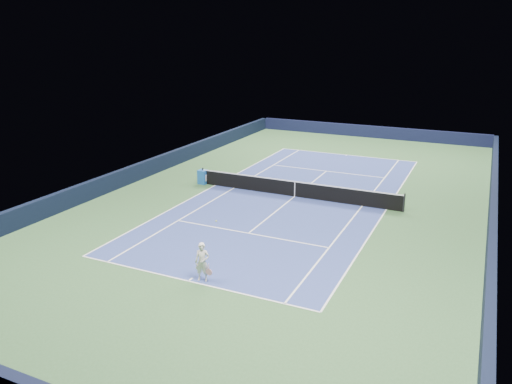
% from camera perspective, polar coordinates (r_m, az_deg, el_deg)
% --- Properties ---
extents(ground, '(40.00, 40.00, 0.00)m').
position_cam_1_polar(ground, '(30.17, 4.44, -0.53)').
color(ground, '#30542E').
rests_on(ground, ground).
extents(wall_far, '(22.00, 0.35, 1.10)m').
position_cam_1_polar(wall_far, '(48.57, 12.83, 6.76)').
color(wall_far, '#111433').
rests_on(wall_far, ground).
extents(wall_right, '(0.35, 40.00, 1.10)m').
position_cam_1_polar(wall_right, '(28.32, 25.42, -2.32)').
color(wall_right, black).
rests_on(wall_right, ground).
extents(wall_left, '(0.35, 40.00, 1.10)m').
position_cam_1_polar(wall_left, '(35.11, -12.31, 2.68)').
color(wall_left, black).
rests_on(wall_left, ground).
extents(court_surface, '(10.97, 23.77, 0.01)m').
position_cam_1_polar(court_surface, '(30.17, 4.44, -0.52)').
color(court_surface, navy).
rests_on(court_surface, ground).
extents(baseline_far, '(10.97, 0.08, 0.00)m').
position_cam_1_polar(baseline_far, '(41.11, 10.34, 4.20)').
color(baseline_far, white).
rests_on(baseline_far, ground).
extents(baseline_near, '(10.97, 0.08, 0.00)m').
position_cam_1_polar(baseline_near, '(20.31, -7.73, -10.05)').
color(baseline_near, white).
rests_on(baseline_near, ground).
extents(sideline_doubles_right, '(0.08, 23.77, 0.00)m').
position_cam_1_polar(sideline_doubles_right, '(28.83, 14.69, -1.93)').
color(sideline_doubles_right, white).
rests_on(sideline_doubles_right, ground).
extents(sideline_doubles_left, '(0.08, 23.77, 0.00)m').
position_cam_1_polar(sideline_doubles_left, '(32.40, -4.67, 0.77)').
color(sideline_doubles_left, white).
rests_on(sideline_doubles_left, ground).
extents(sideline_singles_right, '(0.08, 23.77, 0.00)m').
position_cam_1_polar(sideline_singles_right, '(29.07, 12.04, -1.57)').
color(sideline_singles_right, white).
rests_on(sideline_singles_right, ground).
extents(sideline_singles_left, '(0.08, 23.77, 0.00)m').
position_cam_1_polar(sideline_singles_left, '(31.77, -2.52, 0.47)').
color(sideline_singles_left, white).
rests_on(sideline_singles_left, ground).
extents(service_line_far, '(8.23, 0.08, 0.00)m').
position_cam_1_polar(service_line_far, '(35.99, 8.05, 2.38)').
color(service_line_far, white).
rests_on(service_line_far, ground).
extents(service_line_near, '(8.23, 0.08, 0.00)m').
position_cam_1_polar(service_line_near, '(24.64, -0.87, -4.73)').
color(service_line_near, white).
rests_on(service_line_near, ground).
extents(center_service_line, '(0.08, 12.80, 0.00)m').
position_cam_1_polar(center_service_line, '(30.17, 4.44, -0.51)').
color(center_service_line, white).
rests_on(center_service_line, ground).
extents(center_mark_far, '(0.08, 0.30, 0.00)m').
position_cam_1_polar(center_mark_far, '(40.97, 10.28, 4.15)').
color(center_mark_far, white).
rests_on(center_mark_far, ground).
extents(center_mark_near, '(0.08, 0.30, 0.00)m').
position_cam_1_polar(center_mark_near, '(20.42, -7.50, -9.88)').
color(center_mark_near, white).
rests_on(center_mark_near, ground).
extents(tennis_net, '(12.90, 0.10, 1.07)m').
position_cam_1_polar(tennis_net, '(30.02, 4.46, 0.39)').
color(tennis_net, black).
rests_on(tennis_net, ground).
extents(sponsor_cube, '(0.63, 0.55, 0.92)m').
position_cam_1_polar(sponsor_cube, '(32.72, -6.08, 1.73)').
color(sponsor_cube, '#1C5BAD').
rests_on(sponsor_cube, ground).
extents(tennis_player, '(0.80, 1.30, 2.23)m').
position_cam_1_polar(tennis_player, '(19.94, -6.15, -7.97)').
color(tennis_player, silver).
rests_on(tennis_player, ground).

